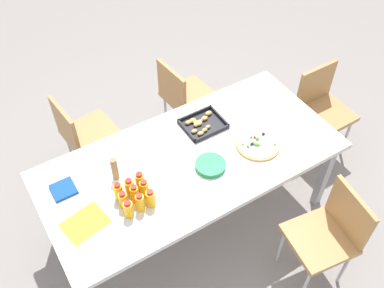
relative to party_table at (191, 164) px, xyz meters
name	(u,v)px	position (x,y,z in m)	size (l,w,h in m)	color
ground_plane	(191,217)	(0.00, 0.00, -0.68)	(12.00, 12.00, 0.00)	gray
party_table	(191,164)	(0.00, 0.00, 0.00)	(2.09, 0.98, 0.74)	silver
chair_far_right	(183,95)	(0.43, 0.84, -0.18)	(0.44, 0.44, 0.83)	#B7844C
chair_near_right	(330,232)	(0.55, -0.86, -0.18)	(0.45, 0.45, 0.83)	#B7844C
chair_far_left	(82,133)	(-0.50, 0.87, -0.18)	(0.44, 0.44, 0.83)	#B7844C
chair_end	(322,105)	(1.38, 0.10, -0.18)	(0.40, 0.40, 0.83)	#B7844C
juice_bottle_0	(128,209)	(-0.57, -0.19, 0.12)	(0.06, 0.06, 0.13)	#FAAE14
juice_bottle_1	(140,202)	(-0.49, -0.19, 0.13)	(0.06, 0.06, 0.14)	#F9AC14
juice_bottle_2	(151,198)	(-0.42, -0.19, 0.12)	(0.06, 0.06, 0.14)	#F9AD14
juice_bottle_3	(123,200)	(-0.57, -0.11, 0.12)	(0.06, 0.06, 0.13)	#FAAB14
juice_bottle_4	(135,194)	(-0.49, -0.11, 0.13)	(0.06, 0.06, 0.14)	#F9AC14
juice_bottle_5	(144,189)	(-0.42, -0.11, 0.13)	(0.06, 0.06, 0.14)	#F9AE14
juice_bottle_6	(119,192)	(-0.57, -0.04, 0.13)	(0.06, 0.06, 0.14)	#F9AC14
juice_bottle_7	(129,187)	(-0.49, -0.04, 0.12)	(0.06, 0.06, 0.13)	#F9AE14
juice_bottle_8	(140,181)	(-0.41, -0.04, 0.13)	(0.06, 0.06, 0.15)	#FAAF14
fruit_pizza	(258,144)	(0.46, -0.14, 0.07)	(0.31, 0.31, 0.05)	tan
snack_tray	(202,124)	(0.24, 0.23, 0.07)	(0.30, 0.26, 0.04)	black
plate_stack	(210,165)	(0.07, -0.13, 0.08)	(0.21, 0.21, 0.03)	#1E8C4C
napkin_stack	(64,189)	(-0.85, 0.20, 0.07)	(0.15, 0.15, 0.02)	#194CA5
cardboard_tube	(115,169)	(-0.51, 0.12, 0.15)	(0.04, 0.04, 0.18)	#9E7A56
paper_folder	(85,223)	(-0.83, -0.10, 0.06)	(0.26, 0.20, 0.01)	yellow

